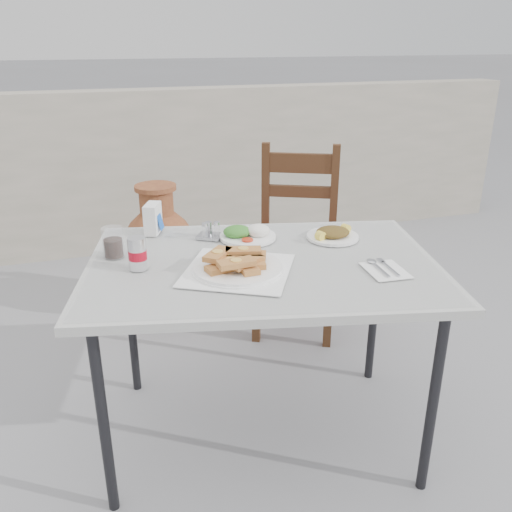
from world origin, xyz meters
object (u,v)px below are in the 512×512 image
object	(u,v)px
salad_rice_plate	(247,233)
salad_chopped_plate	(333,234)
pide_plate	(238,262)
napkin_holder	(153,218)
cafe_table	(262,274)
soda_can	(138,253)
cola_glass	(113,244)
condiment_caddy	(210,232)
terracotta_urn	(160,255)
chair	(297,238)

from	to	relation	value
salad_rice_plate	salad_chopped_plate	distance (m)	0.35
pide_plate	salad_chopped_plate	size ratio (longest dim) A/B	2.30
napkin_holder	cafe_table	bearing A→B (deg)	-28.48
salad_chopped_plate	soda_can	world-z (taller)	soda_can
soda_can	cola_glass	bearing A→B (deg)	116.49
condiment_caddy	terracotta_urn	bearing A→B (deg)	96.08
cafe_table	terracotta_urn	bearing A→B (deg)	100.48
salad_chopped_plate	soda_can	distance (m)	0.80
salad_chopped_plate	napkin_holder	world-z (taller)	napkin_holder
pide_plate	salad_rice_plate	xyz separation A→B (m)	(0.13, 0.31, -0.01)
chair	cafe_table	bearing A→B (deg)	-94.01
salad_rice_plate	soda_can	bearing A→B (deg)	-158.47
pide_plate	condiment_caddy	bearing A→B (deg)	92.41
cola_glass	chair	size ratio (longest dim) A/B	0.11
soda_can	terracotta_urn	bearing A→B (deg)	79.13
soda_can	cafe_table	bearing A→B (deg)	-8.55
soda_can	terracotta_urn	xyz separation A→B (m)	(0.22, 1.15, -0.48)
napkin_holder	condiment_caddy	world-z (taller)	napkin_holder
salad_chopped_plate	condiment_caddy	xyz separation A→B (m)	(-0.48, 0.16, 0.01)
cafe_table	terracotta_urn	world-z (taller)	terracotta_urn
pide_plate	soda_can	size ratio (longest dim) A/B	4.16
napkin_holder	chair	size ratio (longest dim) A/B	0.12
napkin_holder	terracotta_urn	world-z (taller)	napkin_holder
salad_rice_plate	salad_chopped_plate	world-z (taller)	salad_rice_plate
cafe_table	salad_rice_plate	xyz separation A→B (m)	(0.02, 0.25, 0.08)
condiment_caddy	cafe_table	bearing A→B (deg)	-67.04
pide_plate	terracotta_urn	world-z (taller)	pide_plate
salad_chopped_plate	terracotta_urn	size ratio (longest dim) A/B	0.27
condiment_caddy	chair	world-z (taller)	chair
chair	terracotta_urn	bearing A→B (deg)	177.90
salad_chopped_plate	terracotta_urn	xyz separation A→B (m)	(-0.58, 1.07, -0.44)
salad_rice_plate	chair	xyz separation A→B (m)	(0.47, 0.59, -0.28)
terracotta_urn	chair	bearing A→B (deg)	-27.86
salad_rice_plate	terracotta_urn	distance (m)	1.09
cafe_table	cola_glass	distance (m)	0.57
condiment_caddy	chair	bearing A→B (deg)	41.64
salad_rice_plate	cola_glass	bearing A→B (deg)	-176.49
napkin_holder	terracotta_urn	size ratio (longest dim) A/B	0.16
chair	napkin_holder	bearing A→B (deg)	-127.85
terracotta_urn	cola_glass	bearing A→B (deg)	-106.45
cafe_table	condiment_caddy	world-z (taller)	condiment_caddy
napkin_holder	condiment_caddy	distance (m)	0.25
chair	cola_glass	bearing A→B (deg)	-122.24
cafe_table	salad_chopped_plate	distance (m)	0.39
cafe_table	pide_plate	bearing A→B (deg)	-152.54
cafe_table	condiment_caddy	xyz separation A→B (m)	(-0.13, 0.30, 0.08)
pide_plate	chair	xyz separation A→B (m)	(0.59, 0.90, -0.29)
pide_plate	salad_rice_plate	distance (m)	0.33
salad_rice_plate	condiment_caddy	world-z (taller)	condiment_caddy
pide_plate	terracotta_urn	distance (m)	1.36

